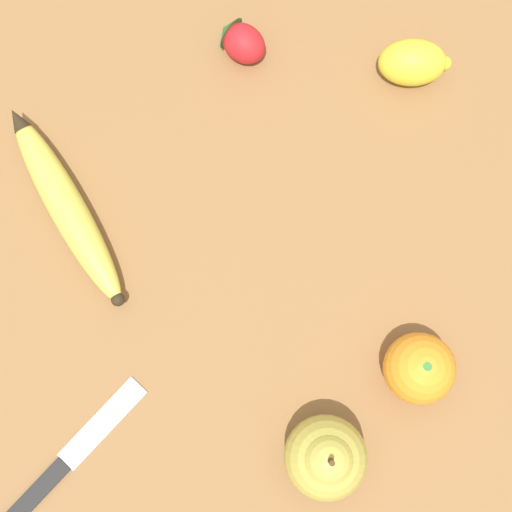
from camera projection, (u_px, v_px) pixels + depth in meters
The scene contains 7 objects.
ground_plane at pixel (250, 243), 0.72m from camera, with size 3.00×3.00×0.00m, color olive.
banana at pixel (66, 206), 0.71m from camera, with size 0.12×0.22×0.04m.
orange at pixel (419, 368), 0.66m from camera, with size 0.07×0.07×0.07m.
pear at pixel (326, 458), 0.63m from camera, with size 0.08×0.08×0.09m.
strawberry at pixel (241, 41), 0.74m from camera, with size 0.06×0.06×0.04m.
lemon at pixel (413, 63), 0.73m from camera, with size 0.08×0.06×0.05m.
paring_knife at pixel (68, 460), 0.67m from camera, with size 0.15×0.13×0.01m.
Camera 1 is at (-0.01, -0.16, 0.70)m, focal length 50.00 mm.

